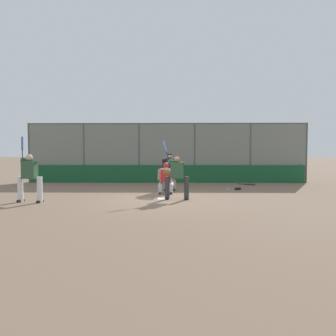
# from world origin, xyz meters

# --- Properties ---
(ground_plane) EXTENTS (160.00, 160.00, 0.00)m
(ground_plane) POSITION_xyz_m (0.00, 0.00, 0.00)
(ground_plane) COLOR #7A604C
(home_plate_marker) EXTENTS (0.43, 0.43, 0.01)m
(home_plate_marker) POSITION_xyz_m (0.00, 0.00, 0.01)
(home_plate_marker) COLOR white
(home_plate_marker) RESTS_ON ground_plane
(backstop_fence) EXTENTS (15.11, 0.08, 3.22)m
(backstop_fence) POSITION_xyz_m (0.00, -6.16, 1.70)
(backstop_fence) COLOR #515651
(backstop_fence) RESTS_ON ground_plane
(padding_wall) EXTENTS (14.73, 0.18, 0.94)m
(padding_wall) POSITION_xyz_m (0.00, -6.06, 0.47)
(padding_wall) COLOR #19512D
(padding_wall) RESTS_ON ground_plane
(bleachers_beyond) EXTENTS (10.52, 3.05, 1.80)m
(bleachers_beyond) POSITION_xyz_m (-2.24, -9.02, 0.59)
(bleachers_beyond) COLOR slate
(bleachers_beyond) RESTS_ON ground_plane
(batter_at_plate) EXTENTS (0.96, 0.65, 2.08)m
(batter_at_plate) POSITION_xyz_m (-0.46, 0.12, 0.82)
(batter_at_plate) COLOR #333333
(batter_at_plate) RESTS_ON ground_plane
(catcher_behind_plate) EXTENTS (0.66, 0.77, 1.25)m
(catcher_behind_plate) POSITION_xyz_m (-0.04, -1.48, 0.65)
(catcher_behind_plate) COLOR #B7B7BC
(catcher_behind_plate) RESTS_ON ground_plane
(umpire_home) EXTENTS (0.65, 0.40, 1.61)m
(umpire_home) POSITION_xyz_m (-0.19, -2.37, 0.86)
(umpire_home) COLOR gray
(umpire_home) RESTS_ON ground_plane
(batter_on_deck) EXTENTS (0.95, 0.78, 2.20)m
(batter_on_deck) POSITION_xyz_m (4.41, 0.82, 0.87)
(batter_on_deck) COLOR silver
(batter_on_deck) RESTS_ON ground_plane
(spare_bat_near_backstop) EXTENTS (0.81, 0.47, 0.07)m
(spare_bat_near_backstop) POSITION_xyz_m (-4.14, -4.84, 0.03)
(spare_bat_near_backstop) COLOR black
(spare_bat_near_backstop) RESTS_ON ground_plane
(fielding_glove_on_dirt) EXTENTS (0.32, 0.24, 0.11)m
(fielding_glove_on_dirt) POSITION_xyz_m (-3.18, -2.80, 0.06)
(fielding_glove_on_dirt) COLOR black
(fielding_glove_on_dirt) RESTS_ON ground_plane
(baseball_loose) EXTENTS (0.07, 0.07, 0.07)m
(baseball_loose) POSITION_xyz_m (-2.72, -2.58, 0.04)
(baseball_loose) COLOR white
(baseball_loose) RESTS_ON ground_plane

